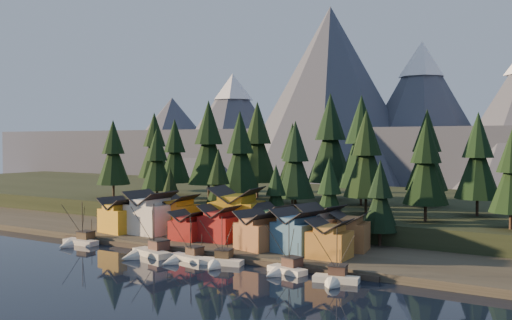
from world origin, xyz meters
The scene contains 45 objects.
ground centered at (0.00, 0.00, 0.00)m, with size 500.00×500.00×0.00m, color black.
shore_strip centered at (0.00, 40.00, 0.75)m, with size 400.00×50.00×1.50m, color #343025.
hillside centered at (0.00, 90.00, 3.00)m, with size 420.00×100.00×6.00m, color black.
dock centered at (0.00, 16.50, 0.50)m, with size 80.00×4.00×1.00m, color #463D32.
mountain_ridge centered at (-4.20, 213.59, 26.06)m, with size 560.00×190.00×90.00m.
boat_0 centered at (-31.22, 10.92, 2.18)m, with size 9.07×9.83×11.12m.
boat_2 centered at (-8.50, 9.66, 2.35)m, with size 10.72×11.27×12.22m.
boat_3 centered at (0.95, 10.28, 1.79)m, with size 9.86×10.44×9.97m.
boat_4 centered at (9.09, 10.89, 1.99)m, with size 9.34×9.81×10.46m.
boat_5 centered at (23.09, 11.59, 2.12)m, with size 8.26×8.83×10.45m.
boat_6 centered at (33.86, 10.07, 2.07)m, with size 8.40×8.94×10.34m.
house_front_0 centered at (-29.76, 22.99, 5.96)m, with size 9.57×9.17×8.49m.
house_front_1 centered at (-22.00, 25.53, 6.90)m, with size 10.31×9.93×10.28m.
house_front_2 centered at (-8.77, 23.48, 4.94)m, with size 6.95×7.00×6.55m.
house_front_3 centered at (-1.49, 26.13, 5.76)m, with size 8.08×7.71×8.12m.
house_front_4 centered at (10.87, 22.72, 5.66)m, with size 9.56×10.00×7.93m.
house_front_5 centered at (19.35, 23.46, 6.11)m, with size 9.74×9.16×8.77m.
house_front_6 centered at (27.27, 22.22, 5.45)m, with size 7.71×7.31×7.52m.
house_back_0 centered at (-25.68, 31.23, 6.66)m, with size 10.49×10.21×9.83m.
house_back_1 centered at (-17.94, 30.96, 6.38)m, with size 8.87×8.97×9.30m.
house_back_2 centered at (-1.58, 32.95, 7.66)m, with size 12.65×11.92×11.73m.
house_back_3 centered at (7.96, 33.12, 5.83)m, with size 9.38×8.69×8.23m.
house_back_4 centered at (20.76, 31.96, 6.22)m, with size 9.44×9.17×9.00m.
house_back_5 centered at (27.70, 31.36, 5.70)m, with size 8.21×8.28×8.01m.
tree_hill_0 centered at (-62.00, 52.00, 19.59)m, with size 10.67×10.67×24.86m.
tree_hill_1 centered at (-50.00, 68.00, 19.88)m, with size 10.90×10.90×25.38m.
tree_hill_2 centered at (-40.00, 48.00, 17.99)m, with size 9.42×9.42×21.95m.
tree_hill_3 centered at (-30.00, 60.00, 22.60)m, with size 13.03×13.03×30.35m.
tree_hill_4 centered at (-22.00, 75.00, 22.72)m, with size 13.13×13.13×30.58m.
tree_hill_5 centered at (-12.00, 50.00, 20.34)m, with size 11.26×11.26×26.23m.
tree_hill_6 centered at (-4.00, 65.00, 18.67)m, with size 9.95×9.95×23.18m.
tree_hill_7 centered at (6.00, 48.00, 18.68)m, with size 9.96×9.96×23.19m.
tree_hill_8 centered at (14.00, 72.00, 22.87)m, with size 13.25×13.25×30.86m.
tree_hill_9 centered at (22.00, 55.00, 20.19)m, with size 11.14×11.14×25.96m.
tree_hill_10 centered at (30.00, 80.00, 20.70)m, with size 11.54×11.54×26.88m.
tree_hill_11 centered at (38.00, 50.00, 18.86)m, with size 10.10×10.10×23.53m.
tree_hill_12 centered at (46.00, 66.00, 19.74)m, with size 10.79×10.79×25.14m.
tree_hill_13 centered at (56.00, 48.00, 17.39)m, with size 8.95×8.95×20.84m.
tree_hill_15 centered at (0.00, 82.00, 23.89)m, with size 14.04×14.04×32.71m.
tree_hill_16 centered at (-68.00, 78.00, 21.55)m, with size 12.21×12.21×28.44m.
tree_shore_0 centered at (-28.00, 40.00, 9.86)m, with size 6.57×6.57×15.31m.
tree_shore_1 centered at (-12.00, 40.00, 12.80)m, with size 8.88×8.88×20.69m.
tree_shore_2 centered at (5.00, 40.00, 10.79)m, with size 7.30×7.30×17.01m.
tree_shore_3 centered at (19.00, 40.00, 11.83)m, with size 8.12×8.12×18.92m.
tree_shore_4 centered at (31.00, 40.00, 11.66)m, with size 7.98×7.98×18.59m.
Camera 1 is at (73.19, -78.24, 24.30)m, focal length 40.00 mm.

